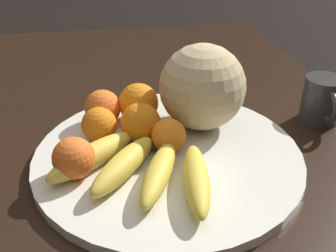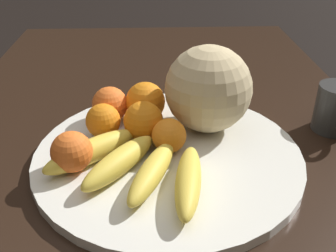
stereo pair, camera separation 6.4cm
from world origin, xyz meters
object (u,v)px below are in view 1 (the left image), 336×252
Objects in this scene: banana_bunch at (140,167)px; ceramic_mug at (322,100)px; orange_back_right at (169,136)px; produce_tag at (116,145)px; orange_front_right at (103,108)px; melon at (202,87)px; orange_top_small at (74,158)px; kitchen_table at (164,217)px; orange_front_left at (99,125)px; orange_mid_center at (138,103)px; fruit_bowl at (168,155)px; orange_back_left at (141,123)px.

banana_bunch is 2.32× the size of ceramic_mug.
orange_back_right is 0.55× the size of produce_tag.
orange_front_right is 0.43m from ceramic_mug.
ceramic_mug reaches higher than orange_front_right.
orange_top_small is (0.12, -0.23, -0.05)m from melon.
melon is 0.61× the size of banana_bunch.
kitchen_table is 26.86× the size of orange_front_left.
banana_bunch is at bearing -68.31° from ceramic_mug.
kitchen_table is at bearing -68.91° from ceramic_mug.
orange_front_left is at bearing -124.31° from banana_bunch.
kitchen_table is at bearing 8.70° from orange_mid_center.
fruit_bowl is at bearing 63.88° from orange_front_left.
produce_tag is at bearing -82.52° from ceramic_mug.
orange_mid_center is at bearing 128.11° from orange_front_left.
fruit_bowl is 4.30× the size of produce_tag.
orange_back_right is at bearing 152.32° from fruit_bowl.
banana_bunch is at bearing -63.38° from kitchen_table.
orange_mid_center is (-0.00, 0.07, 0.00)m from orange_front_right.
melon reaches higher than orange_front_left.
orange_front_left is 0.05m from produce_tag.
banana_bunch is at bearing -39.79° from orange_back_right.
orange_mid_center reaches higher than orange_top_small.
orange_back_left is 0.06m from orange_back_right.
orange_front_left is 0.10m from orange_mid_center.
fruit_bowl is at bearing 99.13° from produce_tag.
produce_tag reaches higher than kitchen_table.
orange_back_right is at bearing -44.09° from melon.
orange_back_right is (0.11, 0.11, -0.00)m from orange_front_right.
melon reaches higher than fruit_bowl.
ceramic_mug is at bearing 86.32° from orange_front_right.
ceramic_mug is (-0.15, 0.37, 0.01)m from banana_bunch.
orange_back_left reaches higher than produce_tag.
melon is 0.19m from produce_tag.
ceramic_mug is at bearing 85.57° from orange_mid_center.
produce_tag is (-0.03, -0.09, 0.01)m from fruit_bowl.
ceramic_mug is (0.03, 0.43, -0.01)m from orange_front_right.
ceramic_mug reaches higher than fruit_bowl.
orange_front_left is (-0.06, -0.11, 0.04)m from fruit_bowl.
fruit_bowl is 1.75× the size of banana_bunch.
banana_bunch is 0.13m from orange_front_left.
orange_back_right is 0.16m from orange_top_small.
orange_front_right is (-0.18, -0.05, 0.01)m from banana_bunch.
kitchen_table is 0.23m from orange_front_right.
melon is 2.39× the size of orange_top_small.
melon is 2.07× the size of orange_mid_center.
orange_back_left is 1.20× the size of orange_back_right.
fruit_bowl is 6.00× the size of orange_mid_center.
orange_front_right is (-0.11, -0.11, 0.04)m from fruit_bowl.
ceramic_mug is at bearing 104.48° from orange_back_right.
melon is 1.40× the size of ceramic_mug.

